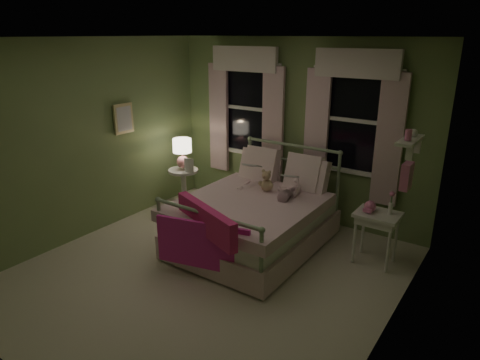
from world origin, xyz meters
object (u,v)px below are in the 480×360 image
Objects in this scene: table_lamp at (182,150)px; nightstand_right at (377,221)px; child_left at (255,167)px; nightstand_left at (184,183)px; bed at (255,218)px; child_right at (292,170)px; teddy_bear at (267,182)px.

nightstand_right is at bearing 0.52° from table_lamp.
child_left is 1.39m from nightstand_left.
bed reaches higher than nightstand_left.
nightstand_right is at bearing 172.35° from child_right.
child_left reaches higher than nightstand_right.
teddy_bear is 1.63m from nightstand_left.
table_lamp is 0.72× the size of nightstand_right.
child_right is at bearing 0.62° from nightstand_left.
child_right is 1.94m from nightstand_left.
teddy_bear is 0.46× the size of nightstand_right.
nightstand_left is (-1.86, -0.02, -0.55)m from child_right.
bed is at bearing 137.93° from child_left.
nightstand_right is at bearing -165.43° from child_left.
bed is at bearing -163.26° from nightstand_right.
bed reaches higher than nightstand_right.
nightstand_left is (-1.30, -0.02, -0.49)m from child_left.
table_lamp is 3.04m from nightstand_right.
child_left is 0.34m from teddy_bear.
bed is 4.45× the size of table_lamp.
child_right reaches higher than teddy_bear.
child_left is at bearing 0.88° from table_lamp.
teddy_bear is 0.46× the size of nightstand_left.
child_right reaches higher than nightstand_right.
teddy_bear reaches higher than nightstand_right.
bed is at bearing -14.22° from table_lamp.
bed reaches higher than table_lamp.
bed is 1.50m from nightstand_right.
nightstand_left is at bearing -179.48° from nightstand_right.
teddy_bear is 1.60m from table_lamp.
child_left is (-0.28, 0.42, 0.53)m from bed.
table_lamp is (-1.58, 0.14, 0.16)m from teddy_bear.
child_right reaches higher than child_left.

